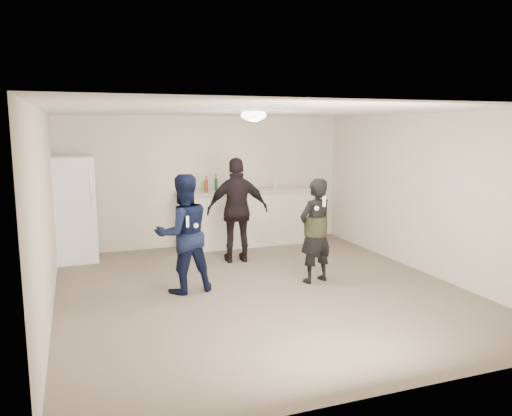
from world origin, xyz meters
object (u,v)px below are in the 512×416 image
object	(u,v)px
man	(183,234)
spectator	(238,210)
counter	(246,219)
fridge	(74,209)
woman	(315,231)
shaker	(204,186)

from	to	relation	value
man	spectator	size ratio (longest dim) A/B	0.93
counter	fridge	size ratio (longest dim) A/B	1.44
woman	shaker	bearing A→B (deg)	-84.96
shaker	spectator	xyz separation A→B (m)	(0.28, -1.24, -0.28)
counter	woman	distance (m)	2.60
fridge	man	distance (m)	2.68
counter	shaker	size ratio (longest dim) A/B	15.29
counter	man	distance (m)	2.93
counter	spectator	world-z (taller)	spectator
shaker	woman	size ratio (longest dim) A/B	0.11
counter	shaker	bearing A→B (deg)	169.96
counter	fridge	xyz separation A→B (m)	(-3.13, -0.07, 0.38)
man	shaker	bearing A→B (deg)	-117.98
shaker	man	xyz separation A→B (m)	(-0.92, -2.50, -0.35)
woman	spectator	xyz separation A→B (m)	(-0.73, 1.48, 0.12)
counter	shaker	xyz separation A→B (m)	(-0.81, 0.14, 0.65)
man	spectator	xyz separation A→B (m)	(1.20, 1.26, 0.06)
shaker	spectator	size ratio (longest dim) A/B	0.10
man	counter	bearing A→B (deg)	-134.02
woman	spectator	size ratio (longest dim) A/B	0.87
counter	man	xyz separation A→B (m)	(-1.73, -2.35, 0.30)
fridge	man	size ratio (longest dim) A/B	1.09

